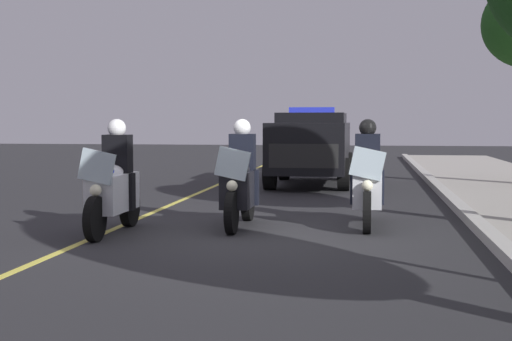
{
  "coord_description": "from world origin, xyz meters",
  "views": [
    {
      "loc": [
        10.38,
        1.75,
        1.69
      ],
      "look_at": [
        -0.94,
        0.0,
        0.9
      ],
      "focal_mm": 50.66,
      "sensor_mm": 36.0,
      "label": 1
    }
  ],
  "objects_px": {
    "police_motorcycle_lead_left": "(113,187)",
    "police_motorcycle_trailing": "(367,183)",
    "police_motorcycle_lead_right": "(240,183)",
    "police_suv": "(311,145)"
  },
  "relations": [
    {
      "from": "police_suv",
      "to": "police_motorcycle_lead_right",
      "type": "bearing_deg",
      "value": -3.87
    },
    {
      "from": "police_motorcycle_lead_right",
      "to": "police_motorcycle_trailing",
      "type": "relative_size",
      "value": 1.0
    },
    {
      "from": "police_motorcycle_lead_left",
      "to": "police_motorcycle_lead_right",
      "type": "height_order",
      "value": "same"
    },
    {
      "from": "police_motorcycle_lead_left",
      "to": "police_motorcycle_trailing",
      "type": "xyz_separation_m",
      "value": [
        -1.32,
        3.76,
        0.0
      ]
    },
    {
      "from": "police_motorcycle_lead_right",
      "to": "police_suv",
      "type": "relative_size",
      "value": 0.44
    },
    {
      "from": "police_motorcycle_trailing",
      "to": "police_suv",
      "type": "relative_size",
      "value": 0.44
    },
    {
      "from": "police_motorcycle_lead_left",
      "to": "police_motorcycle_trailing",
      "type": "relative_size",
      "value": 1.0
    },
    {
      "from": "police_motorcycle_lead_right",
      "to": "police_suv",
      "type": "bearing_deg",
      "value": 176.13
    },
    {
      "from": "police_motorcycle_lead_left",
      "to": "police_motorcycle_trailing",
      "type": "distance_m",
      "value": 3.98
    },
    {
      "from": "police_motorcycle_lead_left",
      "to": "police_suv",
      "type": "distance_m",
      "value": 9.09
    }
  ]
}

